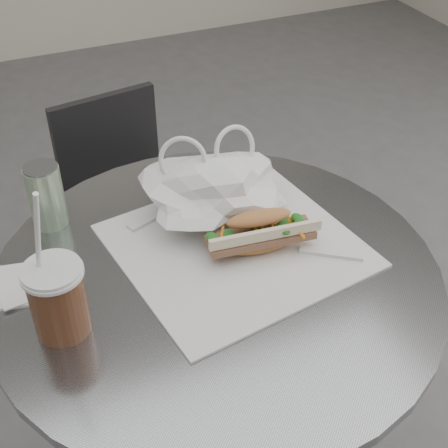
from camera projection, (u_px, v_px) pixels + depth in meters
name	position (u px, v px, depth m)	size (l,w,h in m)	color
cafe_table	(217.00, 374.00, 1.22)	(0.76, 0.76, 0.74)	slate
chair_far	(137.00, 239.00, 1.77)	(0.37, 0.40, 0.71)	#29292B
sandwich_paper	(236.00, 245.00, 1.10)	(0.39, 0.37, 0.00)	white
banh_mi	(260.00, 233.00, 1.07)	(0.24, 0.11, 0.08)	#C28449
iced_coffee	(58.00, 298.00, 0.91)	(0.09, 0.09, 0.26)	brown
sunglasses	(254.00, 197.00, 1.18)	(0.11, 0.11, 0.06)	black
plastic_bag	(214.00, 191.00, 1.13)	(0.24, 0.19, 0.12)	white
napkin_stack	(26.00, 283.00, 1.02)	(0.12, 0.12, 0.01)	white
drink_can	(46.00, 196.00, 1.12)	(0.06, 0.06, 0.12)	#548C52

